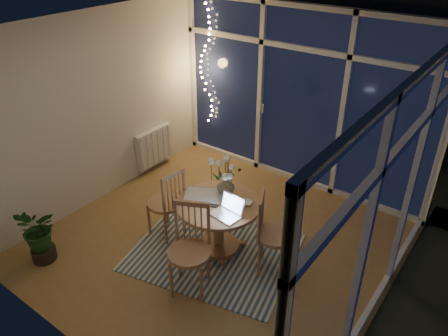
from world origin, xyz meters
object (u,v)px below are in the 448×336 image
(flower_vase, at_px, (226,186))
(potted_plant, at_px, (39,233))
(dining_table, at_px, (218,226))
(chair_left, at_px, (165,202))
(chair_front, at_px, (189,251))
(chair_right, at_px, (276,233))
(laptop, at_px, (226,207))

(flower_vase, distance_m, potted_plant, 2.23)
(dining_table, distance_m, chair_left, 0.74)
(dining_table, xyz_separation_m, chair_left, (-0.71, -0.16, 0.16))
(chair_front, bearing_deg, chair_left, 120.99)
(chair_right, bearing_deg, flower_vase, 56.59)
(chair_right, height_order, flower_vase, chair_right)
(dining_table, relative_size, laptop, 3.06)
(dining_table, bearing_deg, chair_left, -167.16)
(potted_plant, bearing_deg, dining_table, 41.77)
(dining_table, relative_size, flower_vase, 4.73)
(laptop, bearing_deg, dining_table, 151.68)
(chair_right, bearing_deg, laptop, 91.84)
(chair_front, distance_m, potted_plant, 1.84)
(chair_right, height_order, laptop, chair_right)
(chair_right, distance_m, laptop, 0.64)
(flower_vase, bearing_deg, dining_table, -76.82)
(chair_left, height_order, laptop, chair_left)
(dining_table, bearing_deg, chair_right, 8.62)
(dining_table, bearing_deg, potted_plant, -138.23)
(flower_vase, relative_size, potted_plant, 0.28)
(dining_table, distance_m, chair_right, 0.75)
(chair_right, distance_m, potted_plant, 2.73)
(chair_left, relative_size, chair_right, 0.98)
(chair_front, bearing_deg, laptop, 56.75)
(chair_left, bearing_deg, laptop, 95.08)
(chair_right, xyz_separation_m, chair_front, (-0.57, -0.82, 0.02))
(dining_table, relative_size, chair_right, 0.99)
(dining_table, xyz_separation_m, potted_plant, (-1.56, -1.39, 0.04))
(chair_left, distance_m, chair_front, 1.02)
(chair_right, relative_size, laptop, 3.10)
(chair_left, relative_size, potted_plant, 1.30)
(chair_right, relative_size, chair_front, 0.97)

